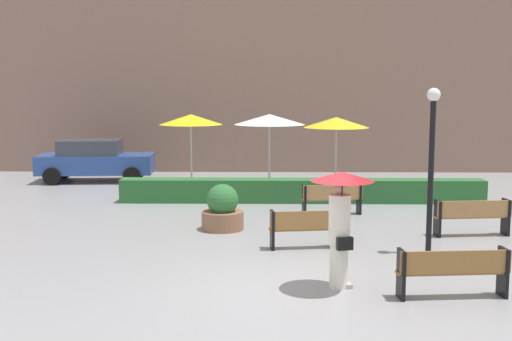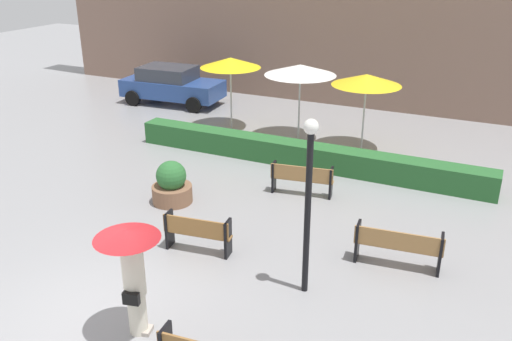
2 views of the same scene
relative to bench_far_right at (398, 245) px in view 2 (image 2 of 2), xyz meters
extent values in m
plane|color=gray|center=(-4.56, -3.94, -0.51)|extent=(60.00, 60.00, 0.00)
cube|color=#9E7242|center=(-0.01, 0.06, -0.06)|extent=(1.82, 0.47, 0.04)
cube|color=#9E7242|center=(0.01, -0.10, 0.16)|extent=(1.79, 0.23, 0.39)
cube|color=black|center=(-0.84, -0.05, -0.08)|extent=(0.10, 0.38, 0.87)
cube|color=black|center=(0.83, 0.13, -0.08)|extent=(0.10, 0.38, 0.87)
cube|color=olive|center=(-4.07, -1.20, -0.09)|extent=(1.52, 0.45, 0.04)
cube|color=olive|center=(-4.05, -1.34, 0.13)|extent=(1.50, 0.24, 0.41)
cube|color=black|center=(-4.75, -1.31, -0.09)|extent=(0.11, 0.36, 0.85)
cube|color=black|center=(-3.38, -1.13, -0.09)|extent=(0.11, 0.36, 0.85)
cube|color=#9E7242|center=(-3.07, 2.53, -0.09)|extent=(1.69, 0.49, 0.04)
cube|color=#9E7242|center=(-3.05, 2.40, 0.13)|extent=(1.66, 0.31, 0.40)
cube|color=black|center=(-3.84, 2.39, -0.09)|extent=(0.11, 0.33, 0.85)
cube|color=black|center=(-2.30, 2.64, -0.09)|extent=(0.11, 0.33, 0.85)
cylinder|color=silver|center=(-3.61, -4.00, -0.12)|extent=(0.32, 0.32, 0.80)
cube|color=#B2A599|center=(-3.55, -3.98, -0.47)|extent=(0.37, 0.33, 0.08)
cylinder|color=silver|center=(-3.61, -4.00, 0.72)|extent=(0.38, 0.38, 0.86)
sphere|color=tan|center=(-3.61, -4.00, 1.25)|extent=(0.21, 0.21, 0.21)
cube|color=black|center=(-3.54, -4.21, 0.33)|extent=(0.30, 0.16, 0.22)
cylinder|color=black|center=(-3.58, -4.09, 1.03)|extent=(0.02, 0.02, 0.90)
cone|color=maroon|center=(-3.58, -4.09, 1.48)|extent=(1.09, 1.09, 0.16)
cylinder|color=brown|center=(-5.96, 0.62, -0.29)|extent=(1.05, 1.05, 0.46)
sphere|color=#2D6B33|center=(-5.96, 0.62, 0.23)|extent=(0.78, 0.78, 0.78)
cylinder|color=black|center=(-1.44, -1.61, 1.10)|extent=(0.12, 0.12, 3.23)
sphere|color=white|center=(-1.44, -1.61, 2.84)|extent=(0.28, 0.28, 0.28)
cylinder|color=silver|center=(-7.45, 6.78, 0.70)|extent=(0.06, 0.06, 2.42)
cone|color=yellow|center=(-7.45, 6.78, 1.91)|extent=(2.15, 2.15, 0.35)
cylinder|color=silver|center=(-4.78, 6.66, 0.70)|extent=(0.06, 0.06, 2.43)
cone|color=white|center=(-4.78, 6.66, 1.92)|extent=(2.39, 2.39, 0.35)
cylinder|color=silver|center=(-2.53, 6.60, 0.65)|extent=(0.06, 0.06, 2.34)
cone|color=yellow|center=(-2.53, 6.60, 1.82)|extent=(2.20, 2.20, 0.35)
cube|color=#28602D|center=(-3.79, 4.46, -0.16)|extent=(11.12, 0.70, 0.71)
cube|color=#28478C|center=(-11.25, 8.70, 0.16)|extent=(4.31, 2.04, 0.70)
cube|color=#333842|center=(-11.45, 8.69, 0.78)|extent=(2.31, 1.76, 0.55)
cylinder|color=black|center=(-9.88, 9.67, -0.19)|extent=(0.65, 0.26, 0.64)
cylinder|color=black|center=(-9.76, 7.93, -0.19)|extent=(0.65, 0.26, 0.64)
cylinder|color=black|center=(-12.73, 9.48, -0.19)|extent=(0.65, 0.26, 0.64)
cylinder|color=black|center=(-12.61, 7.73, -0.19)|extent=(0.65, 0.26, 0.64)
camera|label=1|loc=(-4.88, -14.83, 2.98)|focal=44.63mm
camera|label=2|loc=(1.51, -10.05, 5.72)|focal=38.09mm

